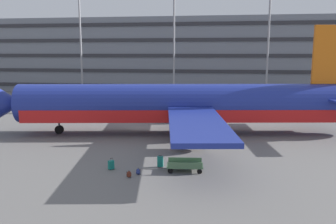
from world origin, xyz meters
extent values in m
plane|color=slate|center=(0.00, 0.00, 0.00)|extent=(600.00, 600.00, 0.00)
cube|color=slate|center=(0.00, 43.11, 7.90)|extent=(135.52, 16.50, 15.80)
cube|color=#2D2D33|center=(0.00, 34.76, 1.58)|extent=(134.17, 0.24, 0.70)
cube|color=#2D2D33|center=(0.00, 34.76, 4.74)|extent=(134.17, 0.24, 0.70)
cube|color=#2D2D33|center=(0.00, 34.76, 7.90)|extent=(134.17, 0.24, 0.70)
cube|color=#2D2D33|center=(0.00, 34.76, 11.06)|extent=(134.17, 0.24, 0.70)
cube|color=#2D2D33|center=(0.00, 34.76, 14.22)|extent=(134.17, 0.24, 0.70)
cylinder|color=navy|center=(4.53, -1.01, 3.28)|extent=(33.68, 9.09, 4.00)
cube|color=red|center=(4.53, -1.01, 2.18)|extent=(32.34, 8.80, 1.28)
cone|color=navy|center=(-13.08, -3.75, 3.28)|extent=(3.74, 4.24, 3.80)
cube|color=orange|center=(20.47, 1.47, 8.28)|extent=(4.79, 1.09, 5.99)
cube|color=navy|center=(19.49, 5.16, 3.78)|extent=(2.70, 6.20, 0.20)
cube|color=navy|center=(6.91, -9.77, 2.98)|extent=(6.51, 14.56, 0.36)
cube|color=navy|center=(4.13, 8.06, 2.98)|extent=(6.51, 14.56, 0.36)
cylinder|color=#9E9EA3|center=(6.02, -7.35, 1.58)|extent=(3.16, 2.61, 2.20)
cylinder|color=#9E9EA3|center=(4.03, 5.49, 1.58)|extent=(3.16, 2.61, 2.20)
cylinder|color=black|center=(-8.03, -2.96, 0.45)|extent=(0.94, 0.48, 0.90)
cylinder|color=slate|center=(-8.03, -2.96, 1.09)|extent=(0.20, 0.20, 1.29)
cylinder|color=black|center=(6.12, -2.48, 0.45)|extent=(0.94, 0.48, 0.90)
cylinder|color=slate|center=(6.12, -2.48, 1.09)|extent=(0.20, 0.20, 1.29)
cylinder|color=black|center=(5.59, 0.88, 0.45)|extent=(0.94, 0.48, 0.90)
cylinder|color=slate|center=(5.59, 0.88, 1.09)|extent=(0.20, 0.20, 1.29)
cylinder|color=gray|center=(-18.12, 28.68, 12.43)|extent=(0.36, 0.36, 24.85)
cylinder|color=gray|center=(0.14, 28.68, 11.07)|extent=(0.36, 0.36, 22.14)
cylinder|color=gray|center=(17.20, 28.68, 12.24)|extent=(0.36, 0.36, 24.49)
cube|color=#147266|center=(4.37, -12.19, 0.45)|extent=(0.43, 0.24, 0.79)
cylinder|color=#333338|center=(4.25, -12.26, 0.88)|extent=(0.02, 0.02, 0.08)
cylinder|color=#333338|center=(4.48, -12.26, 0.88)|extent=(0.02, 0.02, 0.08)
cube|color=black|center=(4.37, -12.26, 0.92)|extent=(0.23, 0.03, 0.02)
cylinder|color=black|center=(4.20, -12.09, 0.03)|extent=(0.02, 0.05, 0.05)
cylinder|color=black|center=(4.54, -12.10, 0.03)|extent=(0.02, 0.05, 0.05)
cylinder|color=black|center=(4.20, -12.28, 0.03)|extent=(0.02, 0.05, 0.05)
cylinder|color=black|center=(4.54, -12.29, 0.03)|extent=(0.02, 0.05, 0.05)
cube|color=#147266|center=(0.88, -13.27, 0.37)|extent=(0.46, 0.48, 0.65)
cylinder|color=#333338|center=(0.88, -13.40, 0.79)|extent=(0.02, 0.02, 0.18)
cylinder|color=#333338|center=(1.02, -13.23, 0.79)|extent=(0.02, 0.02, 0.18)
cube|color=black|center=(0.95, -13.32, 0.88)|extent=(0.15, 0.19, 0.02)
cylinder|color=black|center=(0.70, -13.32, 0.03)|extent=(0.05, 0.05, 0.05)
cylinder|color=black|center=(0.90, -13.07, 0.03)|extent=(0.05, 0.05, 0.05)
cylinder|color=black|center=(0.87, -13.46, 0.03)|extent=(0.05, 0.05, 0.05)
cylinder|color=black|center=(1.07, -13.21, 0.03)|extent=(0.05, 0.05, 0.05)
ellipsoid|color=#592619|center=(2.59, -14.64, 0.22)|extent=(0.44, 0.42, 0.43)
ellipsoid|color=#592619|center=(2.66, -14.73, 0.15)|extent=(0.26, 0.25, 0.19)
torus|color=black|center=(2.56, -14.61, 0.44)|extent=(0.07, 0.06, 0.08)
cube|color=black|center=(2.59, -14.49, 0.22)|extent=(0.04, 0.04, 0.37)
cube|color=black|center=(2.44, -14.62, 0.22)|extent=(0.04, 0.04, 0.37)
ellipsoid|color=navy|center=(3.09, -14.01, 0.22)|extent=(0.42, 0.39, 0.43)
ellipsoid|color=navy|center=(3.03, -14.08, 0.15)|extent=(0.26, 0.23, 0.19)
torus|color=black|center=(3.11, -13.98, 0.44)|extent=(0.07, 0.06, 0.08)
cube|color=black|center=(3.22, -14.00, 0.22)|extent=(0.04, 0.04, 0.37)
cube|color=black|center=(3.06, -13.87, 0.22)|extent=(0.04, 0.04, 0.37)
cube|color=#4C724C|center=(6.28, -12.78, 0.42)|extent=(2.71, 1.54, 0.12)
cylinder|color=#4C4C51|center=(4.63, -12.94, 0.18)|extent=(0.70, 0.12, 0.05)
cube|color=#4C724C|center=(6.34, -13.40, 0.62)|extent=(2.46, 0.27, 0.40)
cube|color=#4C724C|center=(6.22, -12.17, 0.62)|extent=(2.46, 0.27, 0.40)
cylinder|color=black|center=(5.29, -13.43, 0.18)|extent=(0.37, 0.13, 0.36)
cylinder|color=black|center=(5.19, -12.33, 0.18)|extent=(0.37, 0.13, 0.36)
cylinder|color=black|center=(7.36, -13.23, 0.18)|extent=(0.37, 0.13, 0.36)
cylinder|color=black|center=(7.26, -12.13, 0.18)|extent=(0.37, 0.13, 0.36)
camera|label=1|loc=(8.55, -36.91, 8.48)|focal=37.23mm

